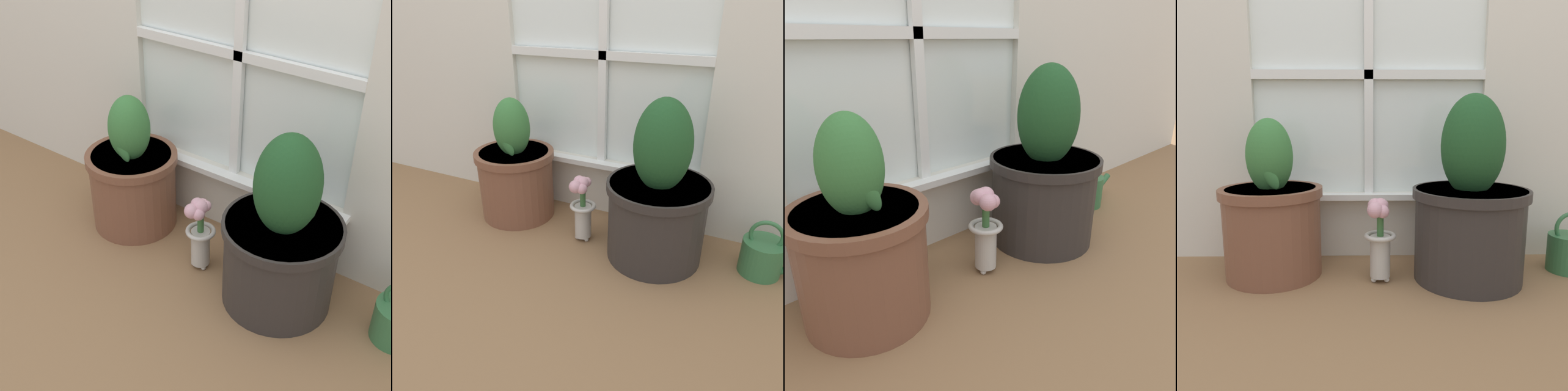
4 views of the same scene
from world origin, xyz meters
TOP-DOWN VIEW (x-y plane):
  - ground_plane at (0.00, 0.00)m, footprint 10.00×10.00m
  - potted_plant_left at (-0.35, 0.33)m, footprint 0.37×0.37m
  - potted_plant_right at (0.36, 0.28)m, footprint 0.41×0.41m
  - flower_vase at (0.03, 0.26)m, footprint 0.11×0.11m

SIDE VIEW (x-z plane):
  - ground_plane at x=0.00m, z-range 0.00..0.00m
  - flower_vase at x=0.03m, z-range 0.03..0.33m
  - potted_plant_left at x=-0.35m, z-range -0.07..0.51m
  - potted_plant_right at x=0.36m, z-range -0.08..0.58m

